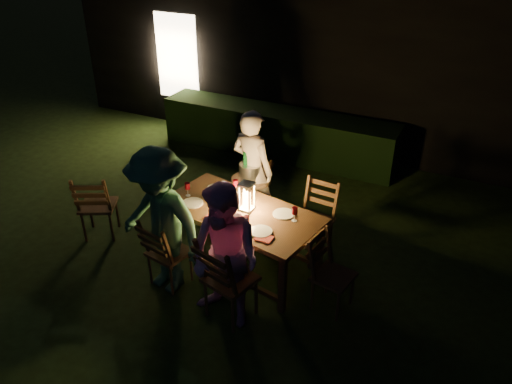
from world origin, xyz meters
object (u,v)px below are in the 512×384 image
at_px(person_house_side, 252,170).
at_px(side_table, 251,184).
at_px(chair_far_right, 314,231).
at_px(bottle_bucket_b, 255,168).
at_px(chair_near_right, 229,292).
at_px(chair_far_left, 250,206).
at_px(ice_bucket, 251,171).
at_px(dining_table, 241,216).
at_px(chair_near_left, 169,263).
at_px(bottle_bucket_a, 246,168).
at_px(person_opp_right, 225,258).
at_px(lantern, 247,198).
at_px(chair_spare, 100,216).
at_px(bottle_table, 224,193).
at_px(chair_end, 331,286).
at_px(person_opp_left, 161,222).

xyz_separation_m(person_house_side, side_table, (-0.01, -0.02, -0.21)).
relative_size(chair_far_right, bottle_bucket_b, 3.03).
bearing_deg(person_house_side, chair_near_right, 119.44).
distance_m(chair_far_left, bottle_bucket_b, 0.57).
relative_size(side_table, ice_bucket, 2.35).
distance_m(dining_table, side_table, 0.92).
relative_size(chair_near_left, bottle_bucket_a, 2.92).
xyz_separation_m(person_opp_right, lantern, (-0.24, 0.93, 0.14)).
distance_m(chair_near_right, ice_bucket, 1.88).
bearing_deg(chair_spare, bottle_table, -17.03).
height_order(chair_far_right, bottle_bucket_a, bottle_bucket_a).
relative_size(person_opp_right, bottle_bucket_b, 5.01).
distance_m(chair_near_left, side_table, 1.60).
relative_size(bottle_table, bottle_bucket_b, 0.88).
height_order(chair_end, person_opp_left, person_opp_left).
bearing_deg(side_table, chair_near_left, -100.13).
distance_m(chair_far_left, chair_spare, 2.00).
distance_m(lantern, ice_bucket, 0.91).
bearing_deg(side_table, bottle_table, -85.75).
distance_m(chair_near_left, person_opp_left, 0.59).
xyz_separation_m(chair_far_left, lantern, (0.36, -0.80, 0.64)).
relative_size(bottle_table, side_table, 0.40).
xyz_separation_m(chair_end, side_table, (-1.52, 1.09, 0.35)).
relative_size(lantern, ice_bucket, 1.17).
relative_size(chair_far_left, bottle_bucket_b, 3.05).
xyz_separation_m(side_table, ice_bucket, (0.00, 0.00, 0.19)).
xyz_separation_m(side_table, bottle_bucket_a, (-0.05, -0.04, 0.24)).
relative_size(chair_end, chair_spare, 0.92).
bearing_deg(chair_spare, chair_far_left, 6.36).
bearing_deg(chair_far_right, person_opp_left, 51.74).
distance_m(bottle_table, bottle_bucket_b, 0.86).
bearing_deg(lantern, chair_near_right, -74.57).
distance_m(chair_far_left, ice_bucket, 0.52).
bearing_deg(person_opp_left, chair_far_right, 57.89).
height_order(chair_end, side_table, chair_end).
distance_m(chair_spare, side_table, 2.03).
relative_size(chair_far_left, bottle_bucket_a, 3.05).
bearing_deg(person_house_side, chair_near_left, 90.00).
distance_m(chair_near_left, chair_far_right, 1.83).
bearing_deg(chair_near_right, chair_spare, 179.94).
bearing_deg(lantern, dining_table, -145.44).
bearing_deg(ice_bucket, bottle_bucket_b, 38.66).
bearing_deg(person_opp_left, chair_far_left, 90.09).
relative_size(chair_near_left, person_opp_left, 0.54).
distance_m(chair_near_left, bottle_bucket_a, 1.62).
relative_size(dining_table, side_table, 2.86).
xyz_separation_m(chair_far_left, side_table, (-0.00, 0.03, 0.33)).
bearing_deg(person_house_side, bottle_table, 103.71).
bearing_deg(bottle_bucket_a, person_opp_right, -69.20).
relative_size(chair_near_right, bottle_table, 3.78).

